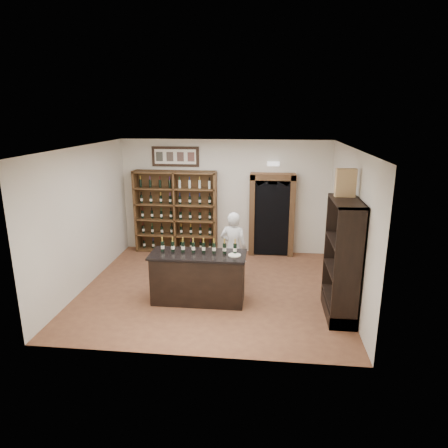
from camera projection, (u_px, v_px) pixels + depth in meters
The scene contains 22 objects.
floor at pixel (213, 288), 8.61m from camera, with size 5.50×5.50×0.00m, color brown.
ceiling at pixel (211, 147), 7.80m from camera, with size 5.50×5.50×0.00m, color white.
wall_back at pixel (225, 197), 10.60m from camera, with size 5.50×0.04×3.00m, color silver.
wall_left at pixel (84, 218), 8.49m from camera, with size 0.04×5.00×3.00m, color silver.
wall_right at pixel (349, 225), 7.92m from camera, with size 0.04×5.00×3.00m, color silver.
wine_shelf at pixel (176, 212), 10.68m from camera, with size 2.20×0.38×2.20m.
framed_picture at pixel (175, 157), 10.42m from camera, with size 1.25×0.04×0.52m, color black.
arched_doorway at pixel (272, 213), 10.40m from camera, with size 1.17×0.35×2.17m.
emergency_light at pixel (273, 164), 10.15m from camera, with size 0.30×0.10×0.10m, color white.
tasting_counter at pixel (198, 278), 7.92m from camera, with size 1.88×0.78×1.00m.
counter_bottle_0 at pixel (163, 246), 7.89m from camera, with size 0.07×0.07×0.30m.
counter_bottle_1 at pixel (173, 246), 7.87m from camera, with size 0.07×0.07×0.30m.
counter_bottle_2 at pixel (183, 247), 7.85m from camera, with size 0.07×0.07×0.30m.
counter_bottle_3 at pixel (193, 247), 7.83m from camera, with size 0.07×0.07×0.30m.
counter_bottle_4 at pixel (204, 248), 7.81m from camera, with size 0.07×0.07×0.30m.
counter_bottle_5 at pixel (214, 248), 7.79m from camera, with size 0.07×0.07×0.30m.
counter_bottle_6 at pixel (224, 248), 7.77m from camera, with size 0.07×0.07×0.30m.
counter_bottle_7 at pixel (235, 249), 7.74m from camera, with size 0.07×0.07×0.30m.
side_cabinet at pixel (343, 277), 7.28m from camera, with size 0.48×1.20×2.20m.
shopkeeper at pixel (233, 248), 8.69m from camera, with size 0.59×0.39×1.62m, color silver.
plate at pixel (235, 255), 7.68m from camera, with size 0.24×0.24×0.02m, color silver.
wine_crate at pixel (346, 183), 7.10m from camera, with size 0.36×0.15×0.50m, color tan.
Camera 1 is at (1.10, -7.84, 3.65)m, focal length 32.00 mm.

